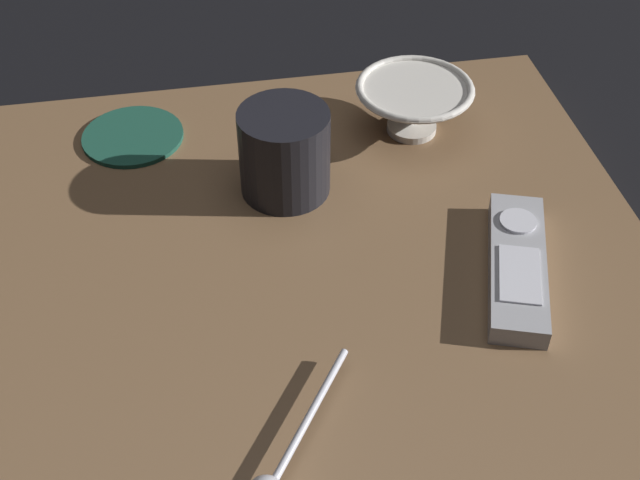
# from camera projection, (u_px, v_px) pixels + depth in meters

# --- Properties ---
(ground_plane) EXTENTS (6.00, 6.00, 0.00)m
(ground_plane) POSITION_uv_depth(u_px,v_px,m) (302.00, 288.00, 0.81)
(ground_plane) COLOR black
(table) EXTENTS (0.60, 0.66, 0.04)m
(table) POSITION_uv_depth(u_px,v_px,m) (302.00, 272.00, 0.80)
(table) COLOR brown
(table) RESTS_ON ground
(cereal_bowl) EXTENTS (0.13, 0.13, 0.06)m
(cereal_bowl) POSITION_uv_depth(u_px,v_px,m) (414.00, 104.00, 0.90)
(cereal_bowl) COLOR beige
(cereal_bowl) RESTS_ON table
(coffee_mug) EXTENTS (0.09, 0.09, 0.09)m
(coffee_mug) POSITION_uv_depth(u_px,v_px,m) (281.00, 153.00, 0.82)
(coffee_mug) COLOR black
(coffee_mug) RESTS_ON table
(tv_remote_near) EXTENTS (0.18, 0.10, 0.02)m
(tv_remote_near) POSITION_uv_depth(u_px,v_px,m) (517.00, 265.00, 0.76)
(tv_remote_near) COLOR #9E9EA3
(tv_remote_near) RESTS_ON table
(drink_coaster) EXTENTS (0.11, 0.11, 0.01)m
(drink_coaster) POSITION_uv_depth(u_px,v_px,m) (133.00, 136.00, 0.91)
(drink_coaster) COLOR #194738
(drink_coaster) RESTS_ON table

